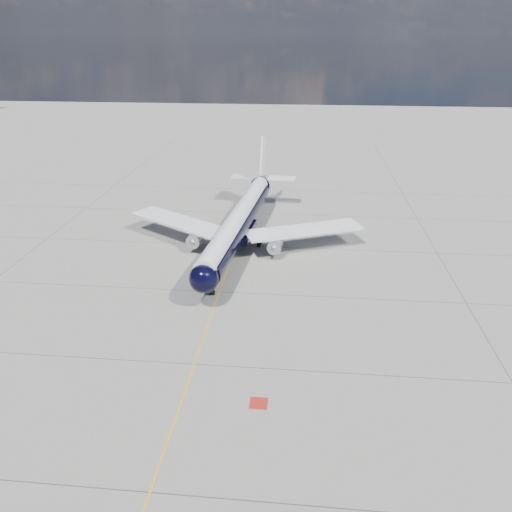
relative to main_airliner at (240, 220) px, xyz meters
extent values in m
plane|color=gray|center=(-0.71, 4.52, -4.03)|extent=(320.00, 320.00, 0.00)
cube|color=#E7A20C|center=(-0.71, -0.48, -4.03)|extent=(0.16, 160.00, 0.01)
cube|color=maroon|center=(6.09, -35.48, -4.03)|extent=(1.60, 1.60, 0.01)
cylinder|color=black|center=(-0.11, -1.24, -0.18)|extent=(6.54, 35.01, 3.48)
sphere|color=black|center=(-1.72, -19.51, -0.18)|extent=(3.78, 3.78, 3.48)
cone|color=black|center=(1.79, 20.21, 0.37)|extent=(4.03, 6.70, 3.48)
cylinder|color=white|center=(-0.11, -1.24, 0.69)|extent=(5.93, 36.77, 2.72)
cube|color=black|center=(-1.74, -19.69, 0.33)|extent=(2.29, 1.29, 0.50)
cube|color=white|center=(-9.58, 0.97, -1.00)|extent=(17.25, 13.44, 0.29)
cube|color=white|center=(9.60, -0.72, -1.00)|extent=(17.99, 11.08, 0.29)
cube|color=black|center=(-0.11, -1.24, -1.46)|extent=(4.64, 9.47, 0.92)
cylinder|color=#B5B5BC|center=(-6.21, -2.55, -2.06)|extent=(2.42, 4.38, 2.05)
cylinder|color=#B5B5BC|center=(5.66, -3.60, -2.06)|extent=(2.42, 4.38, 2.05)
sphere|color=gray|center=(-6.38, -4.46, -2.06)|extent=(1.09, 1.09, 1.01)
sphere|color=gray|center=(5.49, -5.51, -2.06)|extent=(1.09, 1.09, 1.01)
cube|color=white|center=(-6.19, -2.36, -1.37)|extent=(0.46, 2.94, 1.01)
cube|color=white|center=(5.68, -3.41, -1.37)|extent=(0.46, 2.94, 1.01)
cube|color=white|center=(1.75, 19.76, 5.05)|extent=(0.80, 5.82, 7.82)
cube|color=white|center=(1.79, 20.21, 1.10)|extent=(12.13, 3.97, 0.20)
cylinder|color=gray|center=(-1.44, -16.31, -2.88)|extent=(0.18, 0.18, 1.93)
cylinder|color=black|center=(-1.62, -16.30, -3.71)|extent=(0.22, 0.65, 0.64)
cylinder|color=black|center=(-1.26, -16.33, -3.71)|extent=(0.22, 0.65, 0.64)
cylinder|color=gray|center=(-2.91, 0.38, -2.79)|extent=(0.26, 0.26, 1.74)
cylinder|color=gray|center=(2.93, -0.13, -2.79)|extent=(0.26, 0.26, 1.74)
cylinder|color=black|center=(-2.96, -0.12, -3.52)|extent=(0.50, 1.04, 1.01)
cylinder|color=black|center=(-2.87, 0.89, -3.52)|extent=(0.50, 1.04, 1.01)
cylinder|color=black|center=(2.89, -0.64, -3.52)|extent=(0.50, 1.04, 1.01)
cylinder|color=black|center=(2.98, 0.37, -3.52)|extent=(0.50, 1.04, 1.01)
camera|label=1|loc=(9.23, -69.90, 25.59)|focal=35.00mm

